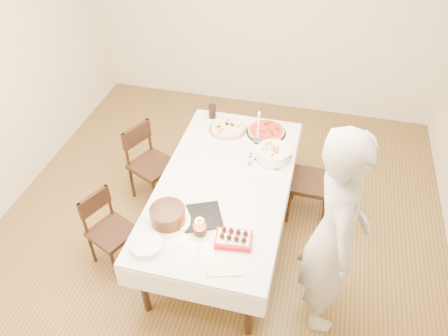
% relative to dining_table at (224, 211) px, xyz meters
% --- Properties ---
extents(floor, '(5.00, 5.00, 0.00)m').
position_rel_dining_table_xyz_m(floor, '(-0.08, 0.05, -0.38)').
color(floor, brown).
rests_on(floor, ground).
extents(wall_back, '(4.50, 0.04, 2.70)m').
position_rel_dining_table_xyz_m(wall_back, '(-0.08, 2.55, 0.98)').
color(wall_back, beige).
rests_on(wall_back, floor).
extents(dining_table, '(1.60, 2.35, 0.75)m').
position_rel_dining_table_xyz_m(dining_table, '(0.00, 0.00, 0.00)').
color(dining_table, silver).
rests_on(dining_table, floor).
extents(chair_right_savory, '(0.47, 0.47, 0.89)m').
position_rel_dining_table_xyz_m(chair_right_savory, '(0.76, 0.54, 0.07)').
color(chair_right_savory, '#311A10').
rests_on(chair_right_savory, floor).
extents(chair_left_savory, '(0.58, 0.58, 0.85)m').
position_rel_dining_table_xyz_m(chair_left_savory, '(-0.88, 0.41, 0.05)').
color(chair_left_savory, '#311A10').
rests_on(chair_left_savory, floor).
extents(chair_left_dessert, '(0.52, 0.52, 0.77)m').
position_rel_dining_table_xyz_m(chair_left_dessert, '(-0.91, -0.51, 0.01)').
color(chair_left_dessert, '#311A10').
rests_on(chair_left_dessert, floor).
extents(person, '(0.56, 0.75, 1.89)m').
position_rel_dining_table_xyz_m(person, '(0.97, -0.56, 0.57)').
color(person, beige).
rests_on(person, floor).
extents(pizza_white, '(0.45, 0.45, 0.04)m').
position_rel_dining_table_xyz_m(pizza_white, '(-0.16, 0.77, 0.40)').
color(pizza_white, beige).
rests_on(pizza_white, dining_table).
extents(pizza_pepperoni, '(0.48, 0.48, 0.04)m').
position_rel_dining_table_xyz_m(pizza_pepperoni, '(0.24, 0.82, 0.40)').
color(pizza_pepperoni, red).
rests_on(pizza_pepperoni, dining_table).
extents(red_placemat, '(0.35, 0.35, 0.01)m').
position_rel_dining_table_xyz_m(red_placemat, '(0.37, 0.44, 0.38)').
color(red_placemat, '#B21E1E').
rests_on(red_placemat, dining_table).
extents(pasta_bowl, '(0.41, 0.41, 0.10)m').
position_rel_dining_table_xyz_m(pasta_bowl, '(0.37, 0.44, 0.43)').
color(pasta_bowl, white).
rests_on(pasta_bowl, dining_table).
extents(taper_candle, '(0.09, 0.09, 0.37)m').
position_rel_dining_table_xyz_m(taper_candle, '(0.18, 0.64, 0.56)').
color(taper_candle, white).
rests_on(taper_candle, dining_table).
extents(shaker_pair, '(0.09, 0.09, 0.10)m').
position_rel_dining_table_xyz_m(shaker_pair, '(0.17, 0.29, 0.42)').
color(shaker_pair, white).
rests_on(shaker_pair, dining_table).
extents(cola_glass, '(0.10, 0.10, 0.15)m').
position_rel_dining_table_xyz_m(cola_glass, '(-0.37, 0.96, 0.45)').
color(cola_glass, black).
rests_on(cola_glass, dining_table).
extents(layer_cake, '(0.38, 0.38, 0.14)m').
position_rel_dining_table_xyz_m(layer_cake, '(-0.32, -0.56, 0.45)').
color(layer_cake, '#36180D').
rests_on(layer_cake, dining_table).
extents(cake_board, '(0.42, 0.42, 0.01)m').
position_rel_dining_table_xyz_m(cake_board, '(-0.07, -0.45, 0.38)').
color(cake_board, black).
rests_on(cake_board, dining_table).
extents(birthday_cake, '(0.14, 0.14, 0.13)m').
position_rel_dining_table_xyz_m(birthday_cake, '(-0.04, -0.62, 0.45)').
color(birthday_cake, '#3C2010').
rests_on(birthday_cake, dining_table).
extents(strawberry_box, '(0.31, 0.22, 0.07)m').
position_rel_dining_table_xyz_m(strawberry_box, '(0.24, -0.64, 0.41)').
color(strawberry_box, red).
rests_on(strawberry_box, dining_table).
extents(box_lid, '(0.32, 0.26, 0.02)m').
position_rel_dining_table_xyz_m(box_lid, '(0.23, -0.88, 0.38)').
color(box_lid, beige).
rests_on(box_lid, dining_table).
extents(plate_stack, '(0.27, 0.27, 0.05)m').
position_rel_dining_table_xyz_m(plate_stack, '(-0.40, -0.86, 0.40)').
color(plate_stack, white).
rests_on(plate_stack, dining_table).
extents(china_plate, '(0.28, 0.28, 0.01)m').
position_rel_dining_table_xyz_m(china_plate, '(-0.33, -0.48, 0.38)').
color(china_plate, white).
rests_on(china_plate, dining_table).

